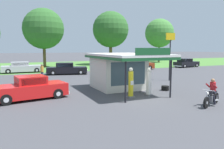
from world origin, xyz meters
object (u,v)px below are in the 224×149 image
at_px(parked_car_back_row_centre, 137,65).
at_px(roadside_pole_sign, 170,48).
at_px(motorcycle_with_rider, 212,94).
at_px(gas_pump_nearside, 131,84).
at_px(parked_car_back_row_centre_left, 22,68).
at_px(gas_pump_offside, 149,83).
at_px(featured_classic_sedan, 30,89).
at_px(parked_car_back_row_left, 67,69).
at_px(spare_tire_stack, 165,88).
at_px(bystander_chatting_near_pumps, 42,72).
at_px(parked_car_second_row_spare, 186,63).

relative_size(parked_car_back_row_centre, roadside_pole_sign, 1.12).
bearing_deg(roadside_pole_sign, motorcycle_with_rider, -115.05).
distance_m(gas_pump_nearside, motorcycle_with_rider, 5.00).
height_order(parked_car_back_row_centre, parked_car_back_row_centre_left, parked_car_back_row_centre).
bearing_deg(gas_pump_nearside, gas_pump_offside, -0.00).
height_order(featured_classic_sedan, parked_car_back_row_left, featured_classic_sedan).
relative_size(featured_classic_sedan, parked_car_back_row_centre, 0.93).
height_order(gas_pump_offside, spare_tire_stack, gas_pump_offside).
height_order(gas_pump_offside, parked_car_back_row_centre_left, gas_pump_offside).
bearing_deg(roadside_pole_sign, bystander_chatting_near_pumps, 153.27).
xyz_separation_m(gas_pump_nearside, motorcycle_with_rider, (3.25, -3.79, -0.28)).
relative_size(bystander_chatting_near_pumps, spare_tire_stack, 2.72).
bearing_deg(parked_car_back_row_left, bystander_chatting_near_pumps, -132.99).
xyz_separation_m(gas_pump_offside, bystander_chatting_near_pumps, (-5.83, 11.28, -0.05)).
height_order(gas_pump_nearside, parked_car_back_row_centre_left, gas_pump_nearside).
xyz_separation_m(gas_pump_offside, spare_tire_stack, (2.26, 1.07, -0.73)).
relative_size(parked_car_back_row_centre_left, roadside_pole_sign, 1.12).
bearing_deg(parked_car_back_row_centre, parked_car_second_row_spare, 0.78).
height_order(roadside_pole_sign, spare_tire_stack, roadside_pole_sign).
height_order(gas_pump_offside, featured_classic_sedan, gas_pump_offside).
bearing_deg(parked_car_back_row_left, parked_car_back_row_centre_left, 138.82).
height_order(bystander_chatting_near_pumps, roadside_pole_sign, roadside_pole_sign).
distance_m(motorcycle_with_rider, parked_car_back_row_centre, 21.93).
bearing_deg(gas_pump_offside, spare_tire_stack, 25.38).
bearing_deg(spare_tire_stack, featured_classic_sedan, 173.03).
height_order(parked_car_back_row_centre, roadside_pole_sign, roadside_pole_sign).
xyz_separation_m(roadside_pole_sign, spare_tire_stack, (-3.79, -4.22, -3.12)).
xyz_separation_m(featured_classic_sedan, spare_tire_stack, (9.94, -1.22, -0.51)).
bearing_deg(motorcycle_with_rider, parked_car_back_row_centre_left, 111.86).
relative_size(motorcycle_with_rider, parked_car_back_row_left, 0.39).
distance_m(parked_car_back_row_left, parked_car_back_row_centre, 11.69).
bearing_deg(featured_classic_sedan, gas_pump_nearside, -20.17).
xyz_separation_m(motorcycle_with_rider, parked_car_back_row_centre_left, (-9.31, 23.20, 0.03)).
relative_size(motorcycle_with_rider, parked_car_back_row_centre, 0.39).
distance_m(gas_pump_offside, motorcycle_with_rider, 4.20).
relative_size(gas_pump_offside, parked_car_second_row_spare, 0.39).
relative_size(motorcycle_with_rider, featured_classic_sedan, 0.42).
xyz_separation_m(gas_pump_nearside, parked_car_back_row_left, (-0.96, 14.96, -0.26)).
bearing_deg(parked_car_back_row_centre, motorcycle_with_rider, -109.51).
xyz_separation_m(gas_pump_nearside, parked_car_back_row_centre_left, (-6.06, 19.42, -0.25)).
bearing_deg(gas_pump_nearside, featured_classic_sedan, 159.83).
distance_m(parked_car_back_row_centre, bystander_chatting_near_pumps, 15.98).
xyz_separation_m(gas_pump_offside, featured_classic_sedan, (-7.67, 2.29, -0.22)).
height_order(parked_car_back_row_left, parked_car_back_row_centre, parked_car_back_row_centre).
height_order(gas_pump_offside, motorcycle_with_rider, gas_pump_offside).
xyz_separation_m(parked_car_back_row_left, parked_car_second_row_spare, (21.55, 2.06, 0.02)).
bearing_deg(bystander_chatting_near_pumps, featured_classic_sedan, -101.57).
height_order(parked_car_back_row_left, parked_car_back_row_centre_left, parked_car_back_row_left).
distance_m(gas_pump_nearside, roadside_pole_sign, 9.47).
bearing_deg(featured_classic_sedan, spare_tire_stack, -6.97).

